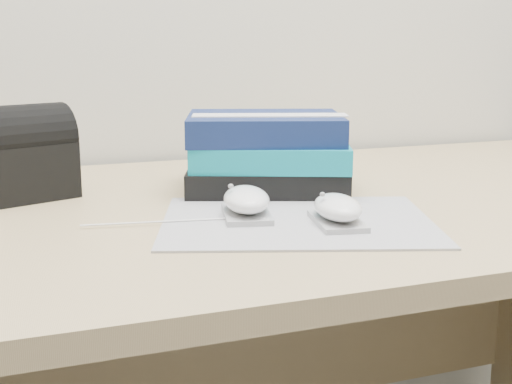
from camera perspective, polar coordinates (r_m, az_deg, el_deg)
name	(u,v)px	position (r m, az deg, el deg)	size (l,w,h in m)	color
desk	(250,332)	(1.19, -0.52, -11.10)	(1.60, 0.80, 0.73)	tan
mousepad	(297,221)	(0.94, 3.30, -2.31)	(0.35, 0.27, 0.00)	gray
mouse_rear	(246,202)	(0.95, -0.77, -0.80)	(0.09, 0.12, 0.05)	#A2A2A4
mouse_front	(338,210)	(0.92, 6.54, -1.41)	(0.08, 0.11, 0.04)	#9E9EA1
usb_cable	(158,222)	(0.93, -7.88, -2.39)	(0.00, 0.00, 0.20)	white
book_stack	(267,153)	(1.13, 0.91, 3.15)	(0.30, 0.27, 0.12)	black
pouch	(19,154)	(1.12, -18.40, 2.94)	(0.17, 0.15, 0.14)	black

